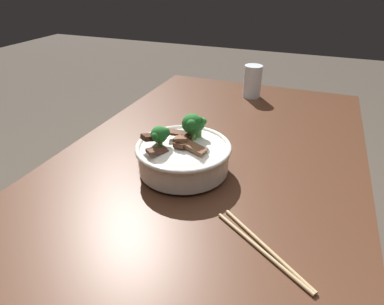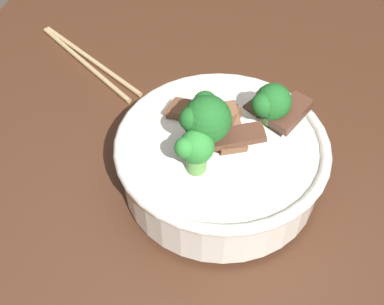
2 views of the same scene
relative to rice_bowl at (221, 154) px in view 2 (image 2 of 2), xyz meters
name	(u,v)px [view 2 (image 2 of 2)]	position (x,y,z in m)	size (l,w,h in m)	color
dining_table	(188,237)	(0.01, 0.04, -0.19)	(1.47, 0.77, 0.80)	#472819
rice_bowl	(221,154)	(0.00, 0.00, 0.00)	(0.23, 0.23, 0.14)	silver
chopsticks_pair	(88,61)	(0.18, 0.23, -0.05)	(0.14, 0.19, 0.01)	tan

